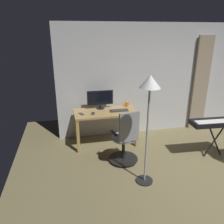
# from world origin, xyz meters

# --- Properties ---
(back_room_partition) EXTENTS (5.77, 0.10, 2.54)m
(back_room_partition) POSITION_xyz_m (0.00, -2.60, 1.27)
(back_room_partition) COLOR silver
(back_room_partition) RESTS_ON ground
(curtain_right_panel) EXTENTS (0.39, 0.06, 2.27)m
(curtain_right_panel) POSITION_xyz_m (-0.55, -2.49, 1.13)
(curtain_right_panel) COLOR gray
(curtain_right_panel) RESTS_ON ground
(desk) EXTENTS (1.32, 0.65, 0.75)m
(desk) POSITION_xyz_m (1.88, -2.13, 0.64)
(desk) COLOR tan
(desk) RESTS_ON ground
(office_chair) EXTENTS (0.56, 0.56, 1.05)m
(office_chair) POSITION_xyz_m (1.67, -1.28, 0.47)
(office_chair) COLOR black
(office_chair) RESTS_ON ground
(computer_monitor) EXTENTS (0.57, 0.18, 0.40)m
(computer_monitor) POSITION_xyz_m (1.96, -2.33, 0.98)
(computer_monitor) COLOR black
(computer_monitor) RESTS_ON desk
(computer_keyboard) EXTENTS (0.39, 0.13, 0.02)m
(computer_keyboard) POSITION_xyz_m (1.59, -2.08, 0.76)
(computer_keyboard) COLOR #333338
(computer_keyboard) RESTS_ON desk
(cell_phone_face_up) EXTENTS (0.12, 0.16, 0.01)m
(cell_phone_face_up) POSITION_xyz_m (2.39, -2.06, 0.75)
(cell_phone_face_up) COLOR #333338
(cell_phone_face_up) RESTS_ON desk
(cell_phone_by_monitor) EXTENTS (0.09, 0.15, 0.01)m
(cell_phone_by_monitor) POSITION_xyz_m (2.16, -2.04, 0.75)
(cell_phone_by_monitor) COLOR #333338
(cell_phone_by_monitor) RESTS_ON desk
(mug_coffee) EXTENTS (0.14, 0.09, 0.10)m
(mug_coffee) POSITION_xyz_m (1.34, -2.36, 0.80)
(mug_coffee) COLOR orange
(mug_coffee) RESTS_ON desk
(piano_keyboard) EXTENTS (1.05, 0.38, 0.78)m
(piano_keyboard) POSITION_xyz_m (-0.10, -1.14, 0.71)
(piano_keyboard) COLOR black
(piano_keyboard) RESTS_ON ground
(floor_lamp) EXTENTS (0.31, 0.31, 1.77)m
(floor_lamp) POSITION_xyz_m (1.51, -0.67, 1.47)
(floor_lamp) COLOR black
(floor_lamp) RESTS_ON ground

